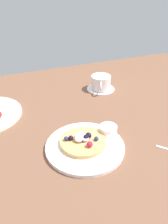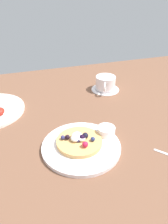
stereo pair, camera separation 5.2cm
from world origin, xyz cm
name	(u,v)px [view 1 (the left image)]	position (x,y,z in cm)	size (l,w,h in cm)	color
ground_plane	(78,130)	(0.00, 0.00, -1.50)	(168.57, 114.54, 3.00)	brown
pancake_plate	(85,147)	(-1.76, -11.24, 0.59)	(24.07, 24.07, 1.19)	white
pancake_with_berries	(83,141)	(-2.07, -10.25, 2.20)	(14.03, 14.03, 3.29)	#DEA55D
syrup_ramekin	(108,130)	(7.47, -8.53, 2.57)	(5.71, 5.71, 2.70)	white
coffee_saucer	(101,88)	(20.31, 23.75, 0.33)	(12.63, 12.63, 0.65)	white
coffee_cup	(101,82)	(20.24, 23.62, 3.68)	(8.85, 11.30, 5.85)	white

